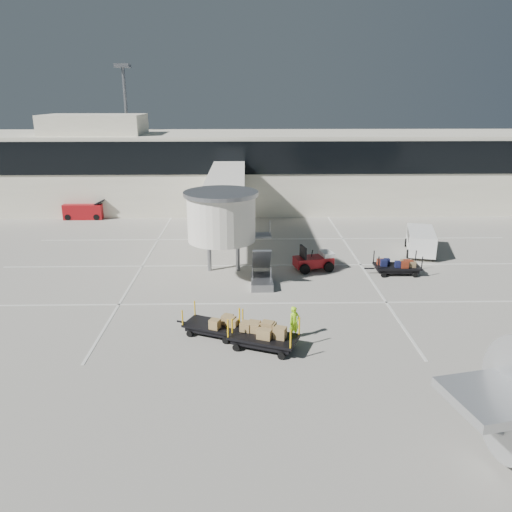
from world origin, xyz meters
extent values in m
plane|color=#ADA99A|center=(0.00, 0.00, 0.00)|extent=(140.00, 140.00, 0.00)
cube|color=silver|center=(0.00, 2.00, 0.01)|extent=(40.00, 0.15, 0.02)
cube|color=silver|center=(0.00, 9.00, 0.01)|extent=(40.00, 0.15, 0.02)
cube|color=silver|center=(0.00, 16.00, 0.01)|extent=(40.00, 0.15, 0.02)
cube|color=silver|center=(6.00, 10.00, 0.01)|extent=(0.15, 30.00, 0.02)
cube|color=silver|center=(-10.00, 10.00, 0.01)|extent=(0.15, 30.00, 0.02)
cube|color=silver|center=(0.00, 30.00, 4.00)|extent=(64.00, 12.00, 8.00)
cube|color=black|center=(0.00, 23.95, 6.00)|extent=(64.00, 0.12, 3.20)
cube|color=silver|center=(-18.00, 28.00, 9.00)|extent=(10.00, 6.00, 2.00)
cylinder|color=gray|center=(-16.00, 34.00, 7.50)|extent=(0.36, 0.36, 15.00)
cube|color=gray|center=(-16.00, 34.00, 15.00)|extent=(1.60, 1.60, 0.40)
cube|color=white|center=(-4.00, 15.00, 4.30)|extent=(3.00, 18.00, 2.80)
cylinder|color=white|center=(-4.00, 6.00, 4.30)|extent=(4.40, 4.40, 3.00)
cylinder|color=gray|center=(-4.00, 6.00, 5.90)|extent=(4.80, 4.80, 0.25)
cylinder|color=gray|center=(-5.00, 8.00, 1.45)|extent=(0.28, 0.28, 2.90)
cylinder|color=gray|center=(-3.00, 8.00, 1.45)|extent=(0.28, 0.28, 2.90)
cylinder|color=gray|center=(-5.00, 15.00, 1.45)|extent=(0.28, 0.28, 2.90)
cylinder|color=gray|center=(-3.00, 15.00, 1.45)|extent=(0.28, 0.28, 2.90)
cylinder|color=gray|center=(-5.00, 22.00, 1.45)|extent=(0.28, 0.28, 2.90)
cylinder|color=gray|center=(-3.00, 22.00, 1.45)|extent=(0.28, 0.28, 2.90)
cube|color=gray|center=(-1.40, 5.00, 0.25)|extent=(1.40, 2.60, 0.50)
cube|color=gray|center=(-1.40, 5.60, 1.60)|extent=(1.20, 2.60, 2.06)
cube|color=gray|center=(-1.40, 7.00, 2.85)|extent=(1.40, 1.20, 0.12)
cube|color=maroon|center=(2.36, 8.02, 0.62)|extent=(2.91, 1.88, 0.67)
cube|color=white|center=(3.34, 8.25, 1.06)|extent=(1.05, 1.38, 0.39)
cube|color=black|center=(1.60, 7.84, 1.29)|extent=(0.39, 1.12, 1.01)
cylinder|color=black|center=(1.66, 7.10, 0.36)|extent=(0.76, 0.44, 0.72)
cylinder|color=black|center=(1.32, 8.52, 0.36)|extent=(0.76, 0.44, 0.72)
cylinder|color=black|center=(3.40, 7.52, 0.36)|extent=(0.76, 0.44, 0.72)
cylinder|color=black|center=(3.06, 8.93, 0.36)|extent=(0.76, 0.44, 0.72)
cube|color=black|center=(8.04, 6.98, 0.56)|extent=(3.10, 1.59, 0.12)
cube|color=black|center=(8.04, 6.98, 0.38)|extent=(2.79, 1.35, 0.26)
cube|color=black|center=(6.14, 7.01, 0.41)|extent=(0.72, 0.09, 0.08)
cylinder|color=black|center=(6.95, 6.30, 0.17)|extent=(0.35, 0.15, 0.35)
cylinder|color=black|center=(6.98, 7.69, 0.17)|extent=(0.35, 0.15, 0.35)
cylinder|color=black|center=(9.11, 6.27, 0.17)|extent=(0.35, 0.15, 0.35)
cylinder|color=black|center=(9.13, 7.65, 0.17)|extent=(0.35, 0.15, 0.35)
cylinder|color=black|center=(6.55, 6.31, 1.03)|extent=(0.07, 0.07, 0.92)
cylinder|color=black|center=(6.58, 7.69, 1.03)|extent=(0.07, 0.07, 0.92)
cylinder|color=black|center=(9.51, 6.26, 1.03)|extent=(0.07, 0.07, 0.92)
cylinder|color=black|center=(9.53, 7.65, 1.03)|extent=(0.07, 0.07, 0.92)
cube|color=maroon|center=(7.34, 7.02, 0.77)|extent=(0.50, 0.29, 0.28)
cube|color=#121639|center=(8.42, 7.25, 0.78)|extent=(0.46, 0.32, 0.30)
cube|color=olive|center=(8.90, 6.51, 0.79)|extent=(0.55, 0.39, 0.34)
cube|color=olive|center=(8.31, 7.48, 0.84)|extent=(0.42, 0.37, 0.43)
cube|color=#4E4E53|center=(8.90, 6.63, 0.81)|extent=(0.46, 0.41, 0.36)
cube|color=maroon|center=(7.91, 7.32, 0.85)|extent=(0.50, 0.30, 0.44)
cube|color=#121639|center=(7.98, 6.95, 0.77)|extent=(0.44, 0.35, 0.29)
cube|color=olive|center=(8.14, 7.49, 0.79)|extent=(0.43, 0.34, 0.32)
cube|color=#4E4E53|center=(8.27, 6.90, 0.83)|extent=(0.42, 0.40, 0.42)
cube|color=#121639|center=(8.72, 7.23, 0.76)|extent=(0.57, 0.37, 0.26)
cube|color=#121639|center=(6.94, 6.80, 0.81)|extent=(0.45, 0.33, 0.36)
cube|color=black|center=(-1.58, -3.51, 0.60)|extent=(3.66, 2.74, 0.13)
cube|color=black|center=(-1.58, -3.51, 0.41)|extent=(3.26, 2.39, 0.27)
cube|color=black|center=(-3.46, -2.76, 0.44)|extent=(0.75, 0.36, 0.09)
cylinder|color=black|center=(-2.92, -3.77, 0.19)|extent=(0.40, 0.28, 0.37)
cylinder|color=black|center=(-2.37, -2.40, 0.19)|extent=(0.40, 0.28, 0.37)
cylinder|color=black|center=(-0.78, -4.62, 0.19)|extent=(0.40, 0.28, 0.37)
cylinder|color=black|center=(-0.23, -3.24, 0.19)|extent=(0.40, 0.28, 0.37)
cylinder|color=yellow|center=(-3.31, -3.62, 1.10)|extent=(0.08, 0.08, 0.99)
cylinder|color=yellow|center=(-2.77, -2.24, 1.10)|extent=(0.08, 0.08, 0.99)
cylinder|color=yellow|center=(-0.38, -4.78, 1.10)|extent=(0.08, 0.08, 0.99)
cylinder|color=yellow|center=(0.16, -3.40, 1.10)|extent=(0.08, 0.08, 0.99)
cube|color=#A58450|center=(-1.63, -3.55, 0.92)|extent=(0.86, 0.81, 0.50)
cube|color=#A58450|center=(-2.43, -3.53, 0.89)|extent=(0.79, 0.67, 0.45)
cube|color=#A58450|center=(-0.47, -3.70, 0.94)|extent=(0.82, 0.69, 0.54)
cube|color=#A58450|center=(-2.25, -2.71, 0.87)|extent=(0.75, 0.63, 0.40)
cube|color=#A58450|center=(-1.63, -3.73, 0.96)|extent=(0.65, 0.68, 0.59)
cube|color=#A58450|center=(-2.04, -3.55, 0.88)|extent=(0.72, 0.70, 0.43)
cube|color=#A58450|center=(-0.73, -3.59, 0.96)|extent=(0.63, 0.60, 0.58)
cube|color=black|center=(-4.15, -2.01, 0.54)|extent=(3.26, 2.49, 0.12)
cube|color=black|center=(-4.15, -2.01, 0.36)|extent=(2.90, 2.17, 0.24)
cube|color=black|center=(-5.81, -1.30, 0.39)|extent=(0.66, 0.34, 0.08)
cylinder|color=black|center=(-5.35, -2.21, 0.17)|extent=(0.36, 0.26, 0.33)
cylinder|color=black|center=(-4.83, -1.00, 0.17)|extent=(0.36, 0.26, 0.33)
cylinder|color=black|center=(-3.47, -3.01, 0.17)|extent=(0.36, 0.26, 0.33)
cylinder|color=black|center=(-2.95, -1.80, 0.17)|extent=(0.36, 0.26, 0.33)
cylinder|color=yellow|center=(-5.70, -2.06, 0.97)|extent=(0.07, 0.07, 0.88)
cylinder|color=yellow|center=(-5.18, -0.85, 0.97)|extent=(0.07, 0.07, 0.88)
cylinder|color=yellow|center=(-3.12, -3.16, 0.97)|extent=(0.07, 0.07, 0.88)
cylinder|color=yellow|center=(-2.61, -1.95, 0.97)|extent=(0.07, 0.07, 0.88)
cube|color=#A58450|center=(-4.72, -2.00, 0.86)|extent=(0.59, 0.58, 0.52)
cube|color=#A58450|center=(-4.69, -1.95, 0.83)|extent=(0.56, 0.53, 0.48)
cube|color=#A58450|center=(-4.61, -1.99, 0.77)|extent=(0.72, 0.60, 0.34)
cube|color=#A58450|center=(-3.15, -2.13, 0.83)|extent=(0.68, 0.67, 0.48)
cube|color=#A58450|center=(-5.04, -1.38, 0.85)|extent=(0.56, 0.54, 0.52)
imported|color=#9EE918|center=(0.01, -2.45, 0.86)|extent=(0.75, 0.68, 1.72)
cube|color=white|center=(11.28, 11.77, 1.04)|extent=(3.08, 5.09, 1.54)
cube|color=white|center=(11.82, 13.83, 0.74)|extent=(1.91, 0.99, 0.89)
cube|color=black|center=(11.33, 11.97, 1.44)|extent=(2.64, 3.37, 0.61)
cylinder|color=black|center=(9.97, 10.48, 0.34)|extent=(0.40, 0.71, 0.67)
cylinder|color=black|center=(11.79, 10.00, 0.34)|extent=(0.40, 0.71, 0.67)
cylinder|color=black|center=(10.77, 13.55, 0.34)|extent=(0.40, 0.71, 0.67)
cylinder|color=black|center=(12.59, 13.07, 0.34)|extent=(0.40, 0.71, 0.67)
cube|color=maroon|center=(-18.70, 24.00, 0.76)|extent=(3.84, 1.62, 1.52)
cube|color=black|center=(-16.98, 24.00, 1.72)|extent=(0.97, 1.42, 0.54)
cylinder|color=black|center=(-20.12, 23.29, 0.30)|extent=(0.61, 0.25, 0.61)
cylinder|color=black|center=(-20.12, 24.71, 0.30)|extent=(0.61, 0.25, 0.61)
cylinder|color=black|center=(-17.28, 23.29, 0.30)|extent=(0.61, 0.25, 0.61)
cylinder|color=black|center=(-17.28, 24.71, 0.30)|extent=(0.61, 0.25, 0.61)
camera|label=1|loc=(-2.41, -25.46, 11.85)|focal=35.00mm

